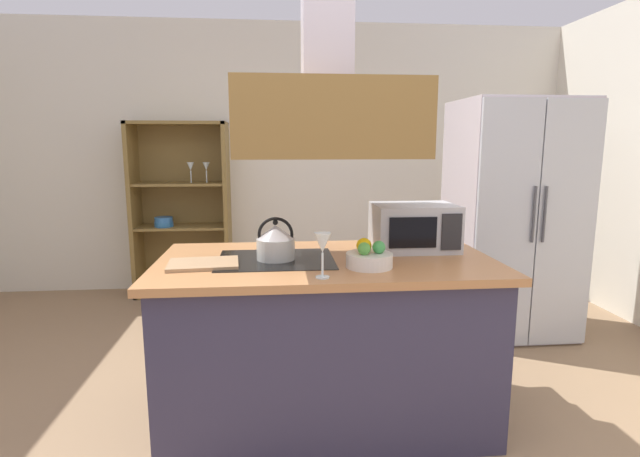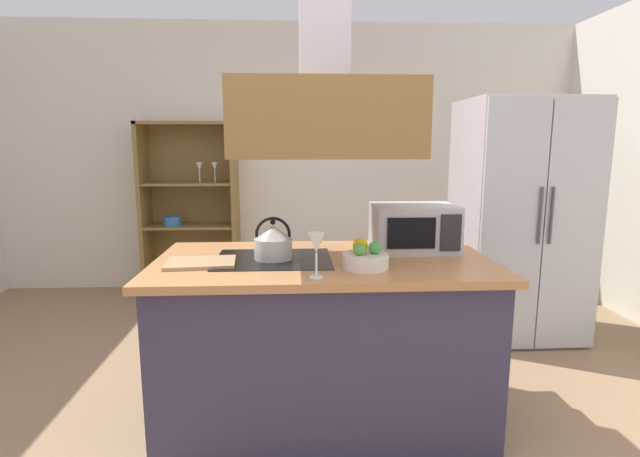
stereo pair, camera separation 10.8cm
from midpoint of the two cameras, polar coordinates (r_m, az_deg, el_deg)
The scene contains 10 objects.
wall_back at distance 5.10m, azimuth -3.15°, elevation 8.31°, with size 6.00×0.12×2.70m, color silver.
kitchen_island at distance 2.68m, azimuth 1.61°, elevation -12.94°, with size 1.76×0.94×0.90m.
range_hood at distance 2.48m, azimuth 1.76°, elevation 15.36°, with size 0.90×0.70×1.27m.
refrigerator at distance 4.06m, azimuth 23.23°, elevation 0.93°, with size 0.90×0.77×1.83m.
dish_cabinet at distance 5.03m, azimuth -14.37°, elevation 1.20°, with size 0.93×0.40×1.71m.
kettle at distance 2.51m, azimuth -4.34°, elevation -1.58°, with size 0.20×0.20×0.22m.
cutting_board at distance 2.47m, azimuth -12.72°, elevation -3.98°, with size 0.34×0.24×0.02m, color #A48059.
microwave at distance 2.77m, azimuth 12.15°, elevation 0.10°, with size 0.46×0.35×0.26m.
wine_glass_on_counter at distance 2.14m, azimuth 1.01°, elevation -1.95°, with size 0.08×0.08×0.21m.
fruit_bowl at distance 2.36m, azimuth 6.66°, elevation -3.48°, with size 0.23×0.23×0.14m.
Camera 2 is at (0.05, -2.10, 1.49)m, focal length 27.02 mm.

